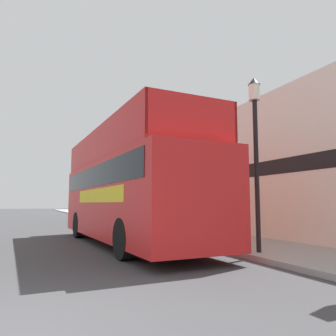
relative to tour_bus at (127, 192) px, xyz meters
name	(u,v)px	position (x,y,z in m)	size (l,w,h in m)	color
ground_plane	(18,225)	(-3.85, 13.49, -1.85)	(144.00, 144.00, 0.00)	#3D3D3F
sidewalk	(134,223)	(3.56, 10.49, -1.78)	(3.08, 108.00, 0.14)	#999993
pub_white_frontage	(334,168)	(8.09, -2.01, 1.02)	(6.01, 11.50, 5.75)	silver
brick_terrace_rear	(171,169)	(8.10, 14.51, 2.58)	(6.00, 20.47, 8.87)	brown
tour_bus	(127,192)	(0.00, 0.00, 0.00)	(3.02, 10.28, 4.03)	red
parked_car_ahead_of_bus	(104,216)	(0.85, 7.88, -1.12)	(2.02, 4.60, 1.56)	#9E9EA3
lamp_post_nearest	(255,130)	(2.51, -4.14, 1.66)	(0.35, 0.35, 4.90)	black
lamp_post_second	(160,159)	(2.55, 3.26, 1.77)	(0.35, 0.35, 5.09)	black
lamp_post_third	(122,177)	(2.64, 10.66, 1.44)	(0.35, 0.35, 4.56)	black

